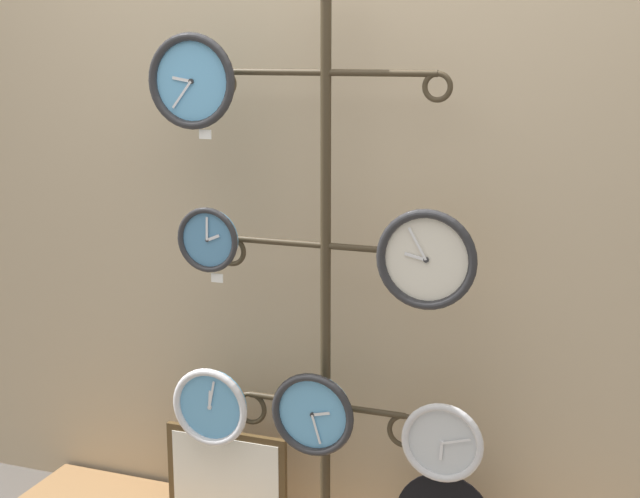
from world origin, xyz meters
TOP-DOWN VIEW (x-y plane):
  - shop_wall at (0.00, 0.57)m, footprint 4.40×0.04m
  - display_stand at (0.00, 0.41)m, footprint 0.76×0.35m
  - clock_top_left at (-0.38, 0.30)m, footprint 0.28×0.04m
  - clock_middle_left at (-0.35, 0.31)m, footprint 0.20×0.04m
  - clock_middle_right at (0.34, 0.29)m, footprint 0.29×0.04m
  - clock_bottom_left at (-0.36, 0.31)m, footprint 0.26×0.04m
  - clock_bottom_center at (-0.01, 0.32)m, footprint 0.27×0.04m
  - clock_bottom_right at (0.40, 0.33)m, footprint 0.25×0.04m
  - picture_frame at (-0.34, 0.37)m, footprint 0.43×0.02m
  - price_tag_upper at (-0.34, 0.30)m, footprint 0.04×0.00m
  - price_tag_mid at (-0.32, 0.31)m, footprint 0.04×0.00m

SIDE VIEW (x-z plane):
  - picture_frame at x=-0.34m, z-range 0.06..0.38m
  - clock_bottom_right at x=0.40m, z-range 0.35..0.60m
  - clock_bottom_left at x=-0.36m, z-range 0.35..0.62m
  - clock_bottom_center at x=-0.01m, z-range 0.38..0.64m
  - display_stand at x=0.00m, z-range -0.31..1.50m
  - price_tag_mid at x=-0.32m, z-range 0.90..0.93m
  - clock_middle_right at x=0.34m, z-range 0.89..1.18m
  - clock_middle_left at x=-0.35m, z-range 0.93..1.14m
  - price_tag_upper at x=-0.34m, z-range 1.35..1.38m
  - shop_wall at x=0.00m, z-range 0.00..2.80m
  - clock_top_left at x=-0.38m, z-range 1.37..1.66m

